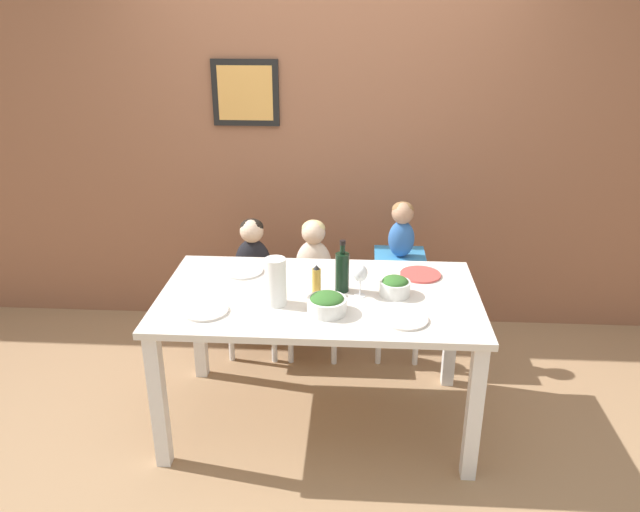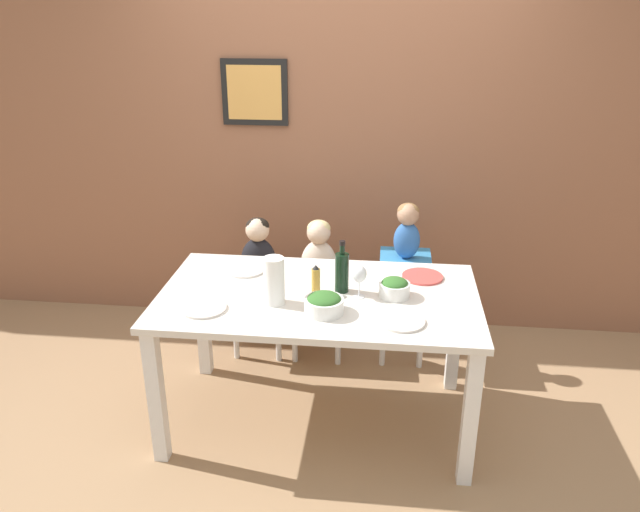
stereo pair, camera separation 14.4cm
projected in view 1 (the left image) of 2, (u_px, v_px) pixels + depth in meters
name	position (u px, v px, depth m)	size (l,w,h in m)	color
ground_plane	(319.00, 419.00, 3.48)	(14.00, 14.00, 0.00)	#9E7A56
wall_back	(331.00, 133.00, 4.11)	(10.00, 0.09, 2.70)	#8E5B42
dining_table	(319.00, 311.00, 3.23)	(1.63, 0.92, 0.78)	silver
chair_far_left	(255.00, 298.00, 4.03)	(0.37, 0.44, 0.46)	silver
chair_far_center	(314.00, 299.00, 4.01)	(0.37, 0.44, 0.46)	silver
chair_right_highchair	(399.00, 279.00, 3.91)	(0.31, 0.37, 0.70)	silver
person_child_left	(253.00, 254.00, 3.91)	(0.23, 0.17, 0.46)	black
person_child_center	(314.00, 255.00, 3.89)	(0.23, 0.17, 0.46)	beige
person_baby_right	(402.00, 226.00, 3.78)	(0.16, 0.14, 0.35)	#3366B2
wine_bottle	(342.00, 271.00, 3.18)	(0.07, 0.07, 0.28)	black
paper_towel_roll	(276.00, 282.00, 3.03)	(0.10, 0.10, 0.24)	white
wine_glass_near	(360.00, 274.00, 3.11)	(0.07, 0.07, 0.17)	white
salad_bowl_large	(327.00, 303.00, 2.98)	(0.19, 0.19, 0.10)	white
salad_bowl_small	(395.00, 286.00, 3.16)	(0.16, 0.16, 0.10)	white
dinner_plate_front_left	(205.00, 311.00, 3.00)	(0.22, 0.22, 0.01)	silver
dinner_plate_back_left	(243.00, 271.00, 3.43)	(0.22, 0.22, 0.01)	silver
dinner_plate_back_right	(420.00, 275.00, 3.39)	(0.22, 0.22, 0.01)	#D14C47
dinner_plate_front_right	(405.00, 319.00, 2.92)	(0.22, 0.22, 0.01)	silver
condiment_bottle_hot_sauce	(316.00, 280.00, 3.15)	(0.04, 0.04, 0.16)	#BC8E33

